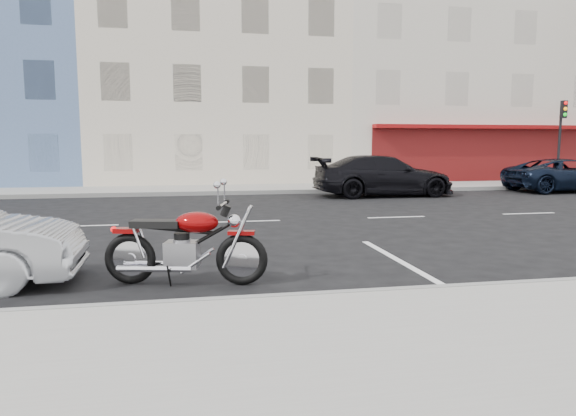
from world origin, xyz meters
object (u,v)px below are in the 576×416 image
motorcycle (244,248)px  car_far (383,176)px  suv_far (565,175)px  fire_hydrant (527,175)px  traffic_light (561,131)px

motorcycle → car_far: 13.14m
motorcycle → suv_far: 18.71m
motorcycle → fire_hydrant: bearing=57.0°
suv_far → motorcycle: bearing=128.6°
fire_hydrant → suv_far: 2.69m
fire_hydrant → car_far: 8.79m
fire_hydrant → motorcycle: bearing=-135.6°
traffic_light → suv_far: traffic_light is taller
motorcycle → traffic_light: bearing=53.9°
suv_far → car_far: (-8.10, -0.31, 0.09)m
suv_far → car_far: car_far is taller
traffic_light → fire_hydrant: size_ratio=5.28×
fire_hydrant → car_far: size_ratio=0.14×
motorcycle → car_far: (6.47, 11.43, 0.25)m
traffic_light → motorcycle: traffic_light is taller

